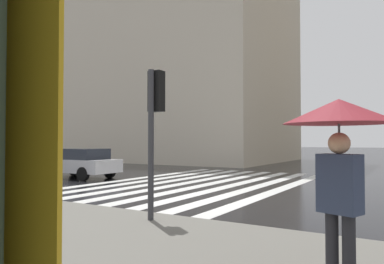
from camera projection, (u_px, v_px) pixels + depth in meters
ground_plane at (202, 199)px, 10.98m from camera, size 220.00×220.00×0.00m
zebra_crossing at (204, 182)px, 15.54m from camera, size 13.00×7.50×0.01m
haussmann_block_mid at (175, 45)px, 35.44m from camera, size 14.27×20.42×22.71m
traffic_signal_post at (155, 111)px, 7.56m from camera, size 0.44×0.30×3.06m
car_white at (14, 156)px, 25.06m from camera, size 1.85×4.10×1.41m
car_silver at (79, 162)px, 17.39m from camera, size 1.85×4.10×1.41m
pedestrian_approaching_kerb at (339, 132)px, 3.72m from camera, size 1.13×1.13×2.02m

